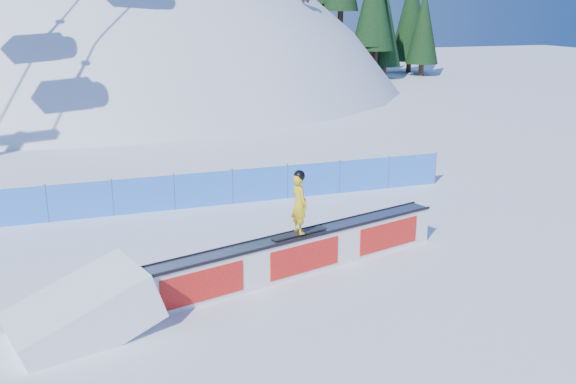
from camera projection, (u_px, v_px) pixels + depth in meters
name	position (u px, v px, depth m)	size (l,w,h in m)	color
ground	(166.00, 262.00, 17.14)	(160.00, 160.00, 0.00)	white
snow_hill	(106.00, 279.00, 60.22)	(64.00, 64.00, 64.00)	silver
safety_fence	(144.00, 195.00, 21.05)	(22.05, 0.05, 1.30)	#2D73ED
rail_box	(298.00, 254.00, 16.27)	(8.67, 3.01, 1.06)	silver
snow_ramp	(84.00, 333.00, 13.37)	(2.82, 1.88, 1.06)	white
snowboarder	(299.00, 203.00, 15.90)	(1.59, 0.70, 1.65)	black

